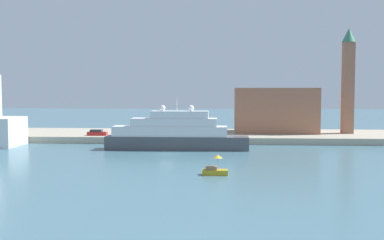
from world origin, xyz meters
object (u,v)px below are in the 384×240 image
large_yacht (175,134)px  harbor_building (275,110)px  person_figure (116,132)px  parked_car (97,133)px  bell_tower (348,77)px  small_motorboat (215,169)px  mooring_bollard (190,136)px

large_yacht → harbor_building: harbor_building is taller
large_yacht → person_figure: (-14.99, 12.68, -0.84)m
large_yacht → person_figure: 19.65m
parked_car → harbor_building: bearing=14.0°
harbor_building → bell_tower: bell_tower is taller
small_motorboat → parked_car: 49.19m
small_motorboat → parked_car: (-28.12, 40.33, 1.30)m
parked_car → person_figure: 4.58m
large_yacht → mooring_bollard: 10.28m
small_motorboat → parked_car: small_motorboat is taller
harbor_building → parked_car: bearing=-166.0°
bell_tower → parked_car: 62.07m
large_yacht → person_figure: large_yacht is taller
small_motorboat → harbor_building: (14.57, 51.01, 6.29)m
parked_car → large_yacht: bearing=-32.9°
bell_tower → parked_car: bell_tower is taller
harbor_building → person_figure: harbor_building is taller
bell_tower → mooring_bollard: 41.96m
small_motorboat → bell_tower: (31.88, 49.18, 14.49)m
large_yacht → bell_tower: size_ratio=1.14×
mooring_bollard → bell_tower: bearing=17.0°
large_yacht → mooring_bollard: bearing=76.2°
large_yacht → small_motorboat: size_ratio=7.91×
harbor_building → parked_car: harbor_building is taller
person_figure → mooring_bollard: size_ratio=2.63×
small_motorboat → harbor_building: bearing=74.1°
large_yacht → small_motorboat: large_yacht is taller
large_yacht → person_figure: size_ratio=16.83×
harbor_building → person_figure: (-38.12, -10.66, -4.78)m
small_motorboat → bell_tower: bell_tower is taller
harbor_building → mooring_bollard: 25.23m
large_yacht → small_motorboat: (8.56, -27.67, -2.35)m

